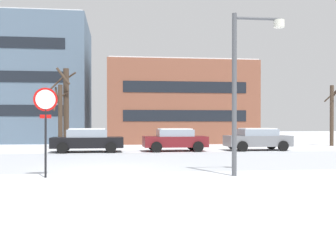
{
  "coord_description": "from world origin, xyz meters",
  "views": [
    {
      "loc": [
        0.33,
        -15.77,
        1.79
      ],
      "look_at": [
        3.11,
        5.67,
        1.58
      ],
      "focal_mm": 44.66,
      "sensor_mm": 36.0,
      "label": 1
    }
  ],
  "objects_px": {
    "parked_car_black": "(87,140)",
    "stop_sign": "(46,114)",
    "parked_car_maroon": "(175,139)",
    "parked_car_gray": "(257,139)",
    "street_lamp": "(244,76)"
  },
  "relations": [
    {
      "from": "parked_car_black",
      "to": "stop_sign",
      "type": "bearing_deg",
      "value": -93.11
    },
    {
      "from": "parked_car_gray",
      "to": "street_lamp",
      "type": "bearing_deg",
      "value": -111.47
    },
    {
      "from": "stop_sign",
      "to": "street_lamp",
      "type": "xyz_separation_m",
      "value": [
        6.48,
        -0.39,
        1.29
      ]
    },
    {
      "from": "parked_car_black",
      "to": "parked_car_gray",
      "type": "bearing_deg",
      "value": 0.98
    },
    {
      "from": "stop_sign",
      "to": "parked_car_maroon",
      "type": "distance_m",
      "value": 12.98
    },
    {
      "from": "parked_car_black",
      "to": "parked_car_gray",
      "type": "xyz_separation_m",
      "value": [
        10.56,
        0.18,
        0.0
      ]
    },
    {
      "from": "parked_car_gray",
      "to": "parked_car_black",
      "type": "bearing_deg",
      "value": -179.02
    },
    {
      "from": "stop_sign",
      "to": "parked_car_black",
      "type": "distance_m",
      "value": 11.45
    },
    {
      "from": "parked_car_black",
      "to": "parked_car_gray",
      "type": "distance_m",
      "value": 10.56
    },
    {
      "from": "parked_car_black",
      "to": "parked_car_gray",
      "type": "relative_size",
      "value": 1.04
    },
    {
      "from": "parked_car_black",
      "to": "parked_car_maroon",
      "type": "height_order",
      "value": "parked_car_black"
    },
    {
      "from": "stop_sign",
      "to": "parked_car_maroon",
      "type": "bearing_deg",
      "value": 62.83
    },
    {
      "from": "stop_sign",
      "to": "parked_car_gray",
      "type": "height_order",
      "value": "stop_sign"
    },
    {
      "from": "parked_car_black",
      "to": "parked_car_maroon",
      "type": "xyz_separation_m",
      "value": [
        5.28,
        0.13,
        -0.01
      ]
    },
    {
      "from": "street_lamp",
      "to": "parked_car_gray",
      "type": "height_order",
      "value": "street_lamp"
    }
  ]
}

